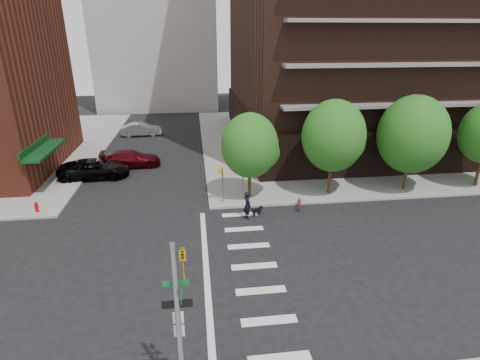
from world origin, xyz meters
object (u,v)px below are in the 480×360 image
object	(u,v)px
fire_hydrant	(36,206)
traffic_signal	(181,343)
parked_car_silver	(141,129)
scooter	(299,203)
dog_walker	(247,205)
parked_car_maroon	(131,159)
parked_car_black	(95,169)

from	to	relation	value
fire_hydrant	traffic_signal	bearing A→B (deg)	-56.74
traffic_signal	fire_hydrant	bearing A→B (deg)	123.26
traffic_signal	parked_car_silver	bearing A→B (deg)	98.85
fire_hydrant	parked_car_silver	distance (m)	20.65
fire_hydrant	scooter	bearing A→B (deg)	-4.20
parked_car_silver	dog_walker	distance (m)	24.38
scooter	parked_car_silver	bearing A→B (deg)	138.67
fire_hydrant	dog_walker	world-z (taller)	dog_walker
parked_car_maroon	parked_car_silver	distance (m)	11.20
traffic_signal	fire_hydrant	world-z (taller)	traffic_signal
parked_car_black	dog_walker	bearing A→B (deg)	-131.16
parked_car_silver	dog_walker	world-z (taller)	dog_walker
traffic_signal	fire_hydrant	distance (m)	18.42
scooter	parked_car_black	bearing A→B (deg)	170.10
parked_car_maroon	parked_car_black	bearing A→B (deg)	128.44
traffic_signal	dog_walker	size ratio (longest dim) A/B	3.19
parked_car_black	dog_walker	world-z (taller)	dog_walker
parked_car_maroon	parked_car_silver	bearing A→B (deg)	-2.58
traffic_signal	parked_car_maroon	size ratio (longest dim) A/B	1.15
scooter	dog_walker	xyz separation A→B (m)	(-3.79, -1.04, 0.52)
parked_car_black	traffic_signal	bearing A→B (deg)	-164.26
fire_hydrant	parked_car_silver	world-z (taller)	parked_car_silver
parked_car_black	fire_hydrant	bearing A→B (deg)	156.86
parked_car_maroon	parked_car_silver	xyz separation A→B (m)	(-0.38, 11.20, 0.01)
parked_car_silver	dog_walker	bearing A→B (deg)	-160.19
parked_car_maroon	fire_hydrant	bearing A→B (deg)	146.80
parked_car_black	parked_car_silver	bearing A→B (deg)	-12.98
traffic_signal	parked_car_black	size ratio (longest dim) A/B	1.05
parked_car_silver	scooter	size ratio (longest dim) A/B	2.93
fire_hydrant	parked_car_maroon	world-z (taller)	parked_car_maroon
traffic_signal	parked_car_maroon	bearing A→B (deg)	101.96
parked_car_maroon	parked_car_silver	world-z (taller)	parked_car_silver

